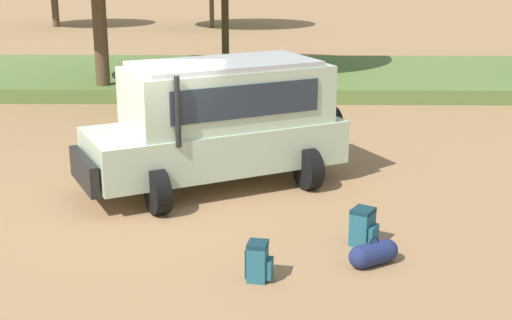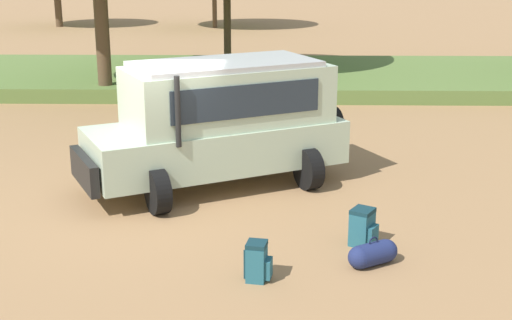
% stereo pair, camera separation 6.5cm
% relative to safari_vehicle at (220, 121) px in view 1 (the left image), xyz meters
% --- Properties ---
extents(ground_plane, '(320.00, 320.00, 0.00)m').
position_rel_safari_vehicle_xyz_m(ground_plane, '(-1.16, -0.99, -1.29)').
color(ground_plane, '#9E754C').
extents(grass_bank, '(120.00, 7.00, 0.44)m').
position_rel_safari_vehicle_xyz_m(grass_bank, '(-1.16, 10.88, -1.07)').
color(grass_bank, '#5B7538').
rests_on(grass_bank, ground_plane).
extents(safari_vehicle, '(5.34, 3.94, 2.44)m').
position_rel_safari_vehicle_xyz_m(safari_vehicle, '(0.00, 0.00, 0.00)').
color(safari_vehicle, '#B2C6A8').
rests_on(safari_vehicle, ground_plane).
extents(backpack_beside_front_wheel, '(0.49, 0.48, 0.60)m').
position_rel_safari_vehicle_xyz_m(backpack_beside_front_wheel, '(2.41, -2.92, -1.00)').
color(backpack_beside_front_wheel, '#235B6B').
rests_on(backpack_beside_front_wheel, ground_plane).
extents(backpack_cluster_center, '(0.41, 0.36, 0.57)m').
position_rel_safari_vehicle_xyz_m(backpack_cluster_center, '(0.78, -4.19, -1.02)').
color(backpack_cluster_center, '#235B6B').
rests_on(backpack_cluster_center, ground_plane).
extents(duffel_bag_low_black_case, '(0.77, 0.60, 0.45)m').
position_rel_safari_vehicle_xyz_m(duffel_bag_low_black_case, '(2.48, -3.66, -1.12)').
color(duffel_bag_low_black_case, navy).
rests_on(duffel_bag_low_black_case, ground_plane).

